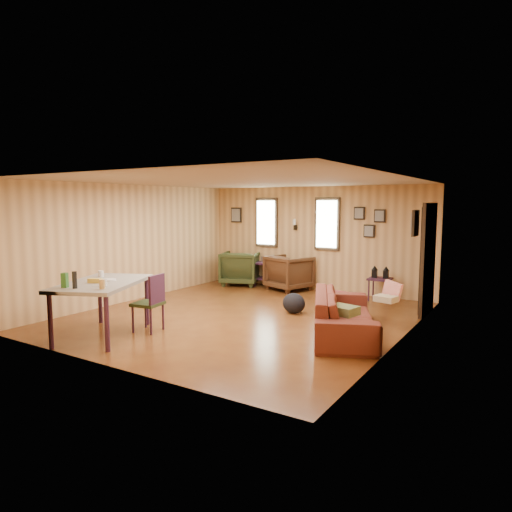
{
  "coord_description": "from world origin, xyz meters",
  "views": [
    {
      "loc": [
        4.42,
        -6.67,
        2.01
      ],
      "look_at": [
        0.0,
        0.4,
        1.05
      ],
      "focal_mm": 32.0,
      "sensor_mm": 36.0,
      "label": 1
    }
  ],
  "objects": [
    {
      "name": "sofa",
      "position": [
        1.93,
        -0.13,
        0.44
      ],
      "size": [
        1.5,
        2.31,
        0.87
      ],
      "primitive_type": "imported",
      "rotation": [
        0.0,
        0.0,
        1.99
      ],
      "color": "maroon",
      "rests_on": "ground"
    },
    {
      "name": "dining_chair",
      "position": [
        -0.69,
        -1.59,
        0.51
      ],
      "size": [
        0.48,
        0.48,
        0.91
      ],
      "rotation": [
        0.0,
        0.0,
        0.18
      ],
      "color": "#2C3417",
      "rests_on": "ground"
    },
    {
      "name": "room",
      "position": [
        0.17,
        0.27,
        1.21
      ],
      "size": [
        5.54,
        6.04,
        2.44
      ],
      "color": "brown",
      "rests_on": "ground"
    },
    {
      "name": "cooler",
      "position": [
        1.09,
        1.71,
        0.14
      ],
      "size": [
        0.41,
        0.31,
        0.27
      ],
      "rotation": [
        0.0,
        0.0,
        -0.09
      ],
      "color": "maroon",
      "rests_on": "ground"
    },
    {
      "name": "side_table",
      "position": [
        1.65,
        2.63,
        0.49
      ],
      "size": [
        0.48,
        0.48,
        0.73
      ],
      "rotation": [
        0.0,
        0.0,
        0.06
      ],
      "color": "#3F1C33",
      "rests_on": "ground"
    },
    {
      "name": "recliner_green",
      "position": [
        -1.84,
        2.62,
        0.46
      ],
      "size": [
        1.12,
        1.09,
        0.91
      ],
      "primitive_type": "imported",
      "rotation": [
        0.0,
        0.0,
        -2.79
      ],
      "color": "#2C3417",
      "rests_on": "ground"
    },
    {
      "name": "dining_table",
      "position": [
        -1.15,
        -2.16,
        0.76
      ],
      "size": [
        1.56,
        1.9,
        1.08
      ],
      "rotation": [
        0.0,
        0.0,
        0.41
      ],
      "color": "gray",
      "rests_on": "ground"
    },
    {
      "name": "sofa_pillows",
      "position": [
        2.22,
        0.11,
        0.5
      ],
      "size": [
        0.71,
        1.72,
        0.35
      ],
      "rotation": [
        0.0,
        0.0,
        -0.22
      ],
      "color": "brown",
      "rests_on": "sofa"
    },
    {
      "name": "backpack",
      "position": [
        0.65,
        0.67,
        0.19
      ],
      "size": [
        0.49,
        0.41,
        0.38
      ],
      "rotation": [
        0.0,
        0.0,
        0.2
      ],
      "color": "black",
      "rests_on": "ground"
    },
    {
      "name": "end_table",
      "position": [
        -1.19,
        2.83,
        0.4
      ],
      "size": [
        0.58,
        0.53,
        0.72
      ],
      "rotation": [
        0.0,
        0.0,
        0.03
      ],
      "color": "#3F1C33",
      "rests_on": "ground"
    },
    {
      "name": "recliner_brown",
      "position": [
        -0.49,
        2.65,
        0.45
      ],
      "size": [
        1.1,
        1.07,
        0.9
      ],
      "primitive_type": "imported",
      "rotation": [
        0.0,
        0.0,
        2.8
      ],
      "color": "#452814",
      "rests_on": "ground"
    }
  ]
}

